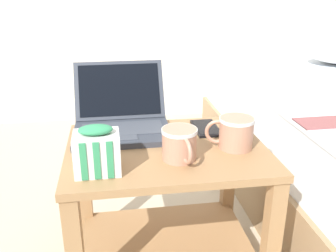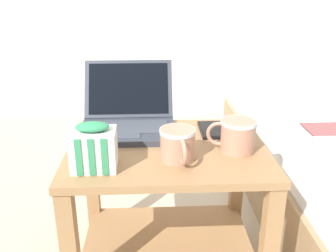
{
  "view_description": "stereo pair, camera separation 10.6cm",
  "coord_description": "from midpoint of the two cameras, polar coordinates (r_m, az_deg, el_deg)",
  "views": [
    {
      "loc": [
        -0.15,
        -1.01,
        0.94
      ],
      "look_at": [
        0.0,
        -0.03,
        0.56
      ],
      "focal_mm": 40.0,
      "sensor_mm": 36.0,
      "label": 1
    },
    {
      "loc": [
        -0.05,
        -1.02,
        0.94
      ],
      "look_at": [
        0.0,
        -0.03,
        0.56
      ],
      "focal_mm": 40.0,
      "sensor_mm": 36.0,
      "label": 2
    }
  ],
  "objects": [
    {
      "name": "bedside_table",
      "position": [
        1.2,
        2.49,
        -10.69
      ],
      "size": [
        0.59,
        0.46,
        0.48
      ],
      "color": "#997047",
      "rests_on": "ground_plane"
    },
    {
      "name": "mug_front_left",
      "position": [
        1.1,
        13.22,
        -1.25
      ],
      "size": [
        0.14,
        0.1,
        0.09
      ],
      "color": "tan",
      "rests_on": "bedside_table"
    },
    {
      "name": "laptop",
      "position": [
        1.25,
        -3.74,
        1.41
      ],
      "size": [
        0.31,
        0.32,
        0.2
      ],
      "color": "#333842",
      "rests_on": "bedside_table"
    },
    {
      "name": "mug_front_right",
      "position": [
        1.02,
        4.46,
        -2.68
      ],
      "size": [
        0.1,
        0.14,
        0.09
      ],
      "color": "tan",
      "rests_on": "bedside_table"
    },
    {
      "name": "snack_bag",
      "position": [
        0.98,
        -8.24,
        -3.36
      ],
      "size": [
        0.12,
        0.1,
        0.13
      ],
      "color": "silver",
      "rests_on": "bedside_table"
    },
    {
      "name": "cell_phone",
      "position": [
        1.25,
        9.11,
        -0.61
      ],
      "size": [
        0.08,
        0.15,
        0.01
      ],
      "color": "black",
      "rests_on": "bedside_table"
    }
  ]
}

